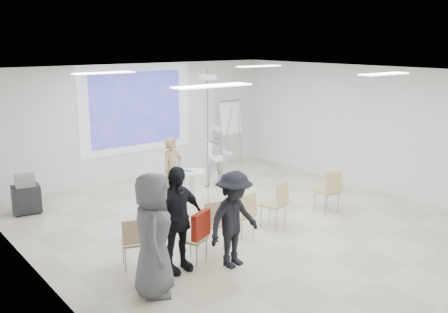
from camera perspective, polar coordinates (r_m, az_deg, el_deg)
floor at (r=10.05m, az=2.84°, el=-8.06°), size 8.00×9.00×0.10m
ceiling at (r=9.38m, az=3.05°, el=9.87°), size 8.00×9.00×0.10m
wall_back at (r=13.31m, az=-10.01°, el=3.96°), size 8.00×0.10×3.00m
wall_left at (r=7.66m, az=-20.66°, el=-3.52°), size 0.10×9.00×3.00m
wall_right at (r=12.58m, az=17.05°, el=3.05°), size 0.10×9.00×3.00m
projection_halo at (r=13.20m, az=-9.94°, el=5.42°), size 3.20×0.01×2.30m
projection_image at (r=13.19m, az=-9.91°, el=5.42°), size 2.60×0.01×1.90m
pedestal_table at (r=11.40m, az=-3.60°, el=-3.10°), size 0.62×0.62×0.71m
player_left at (r=11.09m, az=-5.90°, el=-1.11°), size 0.71×0.56×1.73m
player_right at (r=12.35m, az=-0.63°, el=0.36°), size 1.02×0.95×1.69m
controller_left at (r=11.33m, az=-5.84°, el=0.62°), size 0.06×0.12×0.04m
controller_right at (r=12.38m, az=-2.00°, el=1.78°), size 0.08×0.12×0.04m
chair_far_left at (r=8.15m, az=-10.21°, el=-9.27°), size 0.52×0.54×0.86m
chair_left_mid at (r=8.24m, az=-3.11°, el=-9.05°), size 0.51×0.52×0.80m
chair_left_inner at (r=8.72m, az=-1.29°, el=-7.34°), size 0.48×0.51×0.90m
chair_center at (r=9.22m, az=2.31°, el=-6.35°), size 0.47×0.49×0.86m
chair_right_inner at (r=9.78m, az=6.05°, el=-5.07°), size 0.54×0.57×0.91m
chair_right_far at (r=10.70m, az=11.96°, el=-3.59°), size 0.50×0.53×0.94m
red_jacket at (r=8.01m, az=-2.65°, el=-7.82°), size 0.45×0.27×0.42m
laptop at (r=8.81m, az=-1.60°, el=-7.45°), size 0.36×0.29×0.03m
audience_left at (r=7.83m, az=-5.50°, el=-6.34°), size 1.16×0.72×1.96m
audience_mid at (r=7.99m, az=1.15°, el=-6.49°), size 1.24×0.79×1.80m
audience_outer at (r=7.16m, az=-8.14°, el=-8.04°), size 1.07×1.19×2.03m
flipchart_easel at (r=14.33m, az=0.75°, el=4.48°), size 0.83×0.62×1.92m
av_cart at (r=11.35m, az=-21.68°, el=-4.18°), size 0.62×0.53×0.84m
ceiling_projector at (r=10.63m, az=-1.89°, el=8.32°), size 0.30×0.25×3.00m
fluor_panel_nw at (r=9.99m, az=-13.58°, el=9.27°), size 1.20×0.30×0.02m
fluor_panel_ne at (r=12.20m, az=4.00°, el=10.25°), size 1.20×0.30×0.02m
fluor_panel_sw at (r=6.97m, az=-1.33°, el=8.07°), size 1.20×0.30×0.02m
fluor_panel_se at (r=9.89m, az=17.84°, el=8.97°), size 1.20×0.30×0.02m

